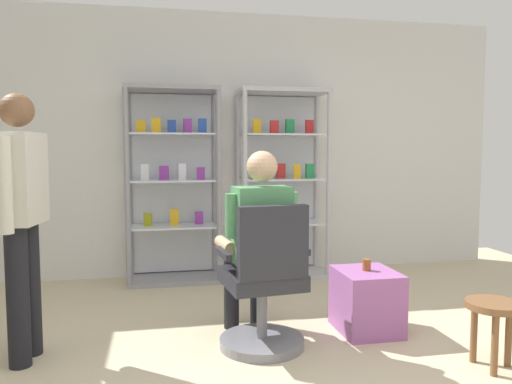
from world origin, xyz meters
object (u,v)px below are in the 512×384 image
at_px(display_cabinet_right, 281,182).
at_px(standing_customer, 21,210).
at_px(display_cabinet_left, 173,183).
at_px(office_chair, 265,290).
at_px(seated_shopkeeper, 257,237).
at_px(storage_crate, 366,301).
at_px(tea_glass, 367,265).
at_px(wooden_stool, 493,315).

relative_size(display_cabinet_right, standing_customer, 1.17).
relative_size(display_cabinet_left, office_chair, 1.98).
distance_m(seated_shopkeeper, standing_customer, 1.48).
bearing_deg(storage_crate, tea_glass, 80.36).
relative_size(storage_crate, wooden_stool, 1.16).
height_order(office_chair, tea_glass, office_chair).
xyz_separation_m(office_chair, wooden_stool, (1.27, -0.53, -0.07)).
bearing_deg(office_chair, display_cabinet_left, 105.27).
xyz_separation_m(display_cabinet_left, storage_crate, (1.30, -1.70, -0.75)).
bearing_deg(standing_customer, display_cabinet_right, 40.35).
xyz_separation_m(display_cabinet_left, office_chair, (0.52, -1.89, -0.57)).
bearing_deg(seated_shopkeeper, display_cabinet_right, 70.74).
bearing_deg(display_cabinet_left, wooden_stool, -53.56).
height_order(display_cabinet_right, office_chair, display_cabinet_right).
relative_size(seated_shopkeeper, wooden_stool, 3.20).
height_order(display_cabinet_left, standing_customer, display_cabinet_left).
bearing_deg(standing_customer, office_chair, -5.26).
relative_size(display_cabinet_right, seated_shopkeeper, 1.47).
bearing_deg(wooden_stool, standing_customer, 166.42).
relative_size(storage_crate, tea_glass, 5.71).
relative_size(display_cabinet_left, wooden_stool, 4.72).
xyz_separation_m(storage_crate, standing_customer, (-2.26, -0.05, 0.71)).
relative_size(office_chair, standing_customer, 0.59).
bearing_deg(display_cabinet_left, seated_shopkeeper, -73.94).
bearing_deg(office_chair, standing_customer, 174.74).
bearing_deg(seated_shopkeeper, wooden_stool, -28.19).
height_order(office_chair, wooden_stool, office_chair).
relative_size(seated_shopkeeper, storage_crate, 2.76).
bearing_deg(display_cabinet_right, tea_glass, -83.19).
bearing_deg(storage_crate, seated_shopkeeper, -178.32).
height_order(seated_shopkeeper, tea_glass, seated_shopkeeper).
height_order(display_cabinet_right, seated_shopkeeper, display_cabinet_right).
bearing_deg(tea_glass, office_chair, -166.05).
xyz_separation_m(standing_customer, wooden_stool, (2.75, -0.66, -0.61)).
bearing_deg(wooden_stool, tea_glass, 123.67).
relative_size(office_chair, storage_crate, 2.06).
relative_size(display_cabinet_left, display_cabinet_right, 1.00).
distance_m(display_cabinet_right, storage_crate, 1.87).
xyz_separation_m(display_cabinet_right, tea_glass, (0.20, -1.69, -0.49)).
xyz_separation_m(display_cabinet_right, storage_crate, (0.20, -1.70, -0.75)).
height_order(seated_shopkeeper, wooden_stool, seated_shopkeeper).
distance_m(storage_crate, standing_customer, 2.37).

